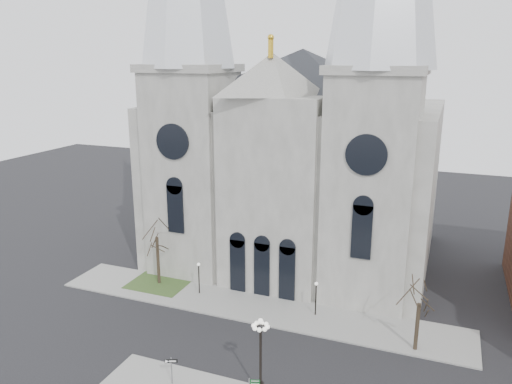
% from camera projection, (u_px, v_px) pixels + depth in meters
% --- Properties ---
extents(ground, '(160.00, 160.00, 0.00)m').
position_uv_depth(ground, '(199.00, 372.00, 37.75)').
color(ground, black).
rests_on(ground, ground).
extents(sidewalk_far, '(40.00, 6.00, 0.14)m').
position_uv_depth(sidewalk_far, '(253.00, 306.00, 47.62)').
color(sidewalk_far, gray).
rests_on(sidewalk_far, ground).
extents(grass_patch, '(6.00, 5.00, 0.18)m').
position_uv_depth(grass_patch, '(159.00, 283.00, 52.39)').
color(grass_patch, '#2C4A1F').
rests_on(grass_patch, ground).
extents(cathedral, '(33.00, 26.66, 54.00)m').
position_uv_depth(cathedral, '(294.00, 101.00, 53.49)').
color(cathedral, gray).
rests_on(cathedral, ground).
extents(tree_left, '(3.20, 3.20, 7.50)m').
position_uv_depth(tree_left, '(157.00, 234.00, 50.96)').
color(tree_left, black).
rests_on(tree_left, ground).
extents(tree_right, '(3.20, 3.20, 6.00)m').
position_uv_depth(tree_right, '(419.00, 301.00, 39.40)').
color(tree_right, black).
rests_on(tree_right, ground).
extents(ped_lamp_left, '(0.32, 0.32, 3.26)m').
position_uv_depth(ped_lamp_left, '(199.00, 273.00, 49.60)').
color(ped_lamp_left, black).
rests_on(ped_lamp_left, sidewalk_far).
extents(ped_lamp_right, '(0.32, 0.32, 3.26)m').
position_uv_depth(ped_lamp_right, '(316.00, 293.00, 45.37)').
color(ped_lamp_right, black).
rests_on(ped_lamp_right, sidewalk_far).
extents(globe_lamp, '(1.50, 1.50, 5.90)m').
position_uv_depth(globe_lamp, '(261.00, 347.00, 34.14)').
color(globe_lamp, black).
rests_on(globe_lamp, sidewalk_near).
extents(one_way_sign, '(0.86, 0.41, 2.11)m').
position_uv_depth(one_way_sign, '(171.00, 366.00, 35.87)').
color(one_way_sign, slate).
rests_on(one_way_sign, sidewalk_near).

